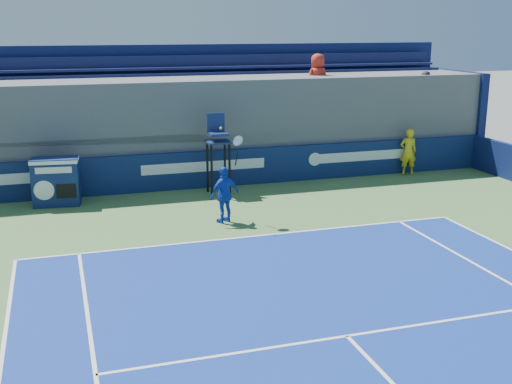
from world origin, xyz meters
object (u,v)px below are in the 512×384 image
object	(u,v)px
umpire_chair	(218,145)
tennis_player	(225,194)
match_clock	(56,180)
ball_person	(408,152)

from	to	relation	value
umpire_chair	tennis_player	distance (m)	3.15
match_clock	tennis_player	xyz separation A→B (m)	(4.21, -3.09, 0.03)
ball_person	umpire_chair	bearing A→B (deg)	17.14
match_clock	umpire_chair	distance (m)	4.86
match_clock	ball_person	bearing A→B (deg)	2.07
match_clock	tennis_player	size ratio (longest dim) A/B	0.54
match_clock	tennis_player	bearing A→B (deg)	-36.29
umpire_chair	tennis_player	size ratio (longest dim) A/B	0.96
ball_person	tennis_player	distance (m)	8.29
umpire_chair	ball_person	bearing A→B (deg)	4.24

